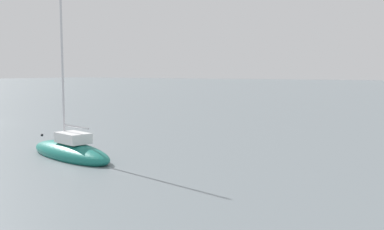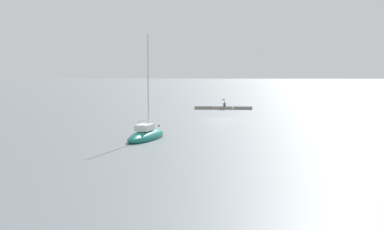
% 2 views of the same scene
% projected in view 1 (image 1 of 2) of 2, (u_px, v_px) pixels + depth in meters
% --- Properties ---
extents(sailboat_teal_far, '(3.80, 7.83, 10.62)m').
position_uv_depth(sailboat_teal_far, '(70.00, 151.00, 25.43)').
color(sailboat_teal_far, '#197266').
rests_on(sailboat_teal_far, ground_plane).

